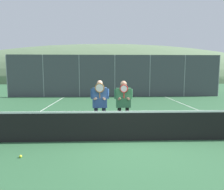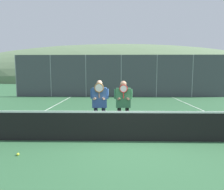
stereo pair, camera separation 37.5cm
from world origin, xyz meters
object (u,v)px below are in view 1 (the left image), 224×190
at_px(car_left_of_center, 112,84).
at_px(tennis_ball_on_court, 21,156).
at_px(player_leftmost, 100,102).
at_px(player_center_left, 123,101).
at_px(car_center, 162,84).
at_px(car_far_left, 60,84).

height_order(car_left_of_center, tennis_ball_on_court, car_left_of_center).
bearing_deg(car_left_of_center, player_leftmost, -93.83).
height_order(player_center_left, car_center, car_center).
bearing_deg(car_center, car_far_left, -179.87).
height_order(player_leftmost, player_center_left, player_leftmost).
distance_m(player_leftmost, player_center_left, 0.82).
bearing_deg(car_far_left, player_center_left, -68.72).
xyz_separation_m(player_center_left, car_center, (5.19, 13.22, -0.14)).
relative_size(player_leftmost, tennis_ball_on_court, 26.28).
bearing_deg(tennis_ball_on_court, car_far_left, 99.14).
relative_size(player_center_left, tennis_ball_on_court, 25.95).
xyz_separation_m(player_leftmost, car_left_of_center, (0.87, 13.02, -0.16)).
distance_m(player_leftmost, tennis_ball_on_court, 2.94).
bearing_deg(car_center, car_left_of_center, -176.68).
height_order(player_leftmost, tennis_ball_on_court, player_leftmost).
distance_m(car_far_left, car_left_of_center, 5.21).
bearing_deg(player_center_left, car_center, 68.56).
relative_size(car_far_left, tennis_ball_on_court, 64.34).
height_order(car_far_left, tennis_ball_on_court, car_far_left).
xyz_separation_m(car_left_of_center, car_center, (5.13, 0.30, 0.03)).
bearing_deg(player_center_left, car_left_of_center, 89.73).
height_order(player_center_left, car_far_left, car_far_left).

